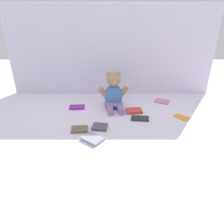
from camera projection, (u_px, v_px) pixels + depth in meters
name	position (u px, v px, depth m)	size (l,w,h in m)	color
ground_plane	(111.00, 118.00, 1.61)	(3.20, 3.20, 0.00)	silver
backdrop_drape	(111.00, 52.00, 1.84)	(1.72, 0.03, 0.74)	silver
teddy_bear	(114.00, 95.00, 1.71)	(0.24, 0.22, 0.29)	#3F72B2
book_case_0	(80.00, 129.00, 1.46)	(0.07, 0.11, 0.02)	brown
book_case_1	(100.00, 127.00, 1.48)	(0.08, 0.10, 0.02)	#503F55
book_case_2	(182.00, 117.00, 1.61)	(0.07, 0.11, 0.01)	orange
book_case_3	(162.00, 101.00, 1.84)	(0.07, 0.11, 0.01)	#C07496
book_case_4	(134.00, 111.00, 1.68)	(0.08, 0.12, 0.02)	red
book_case_5	(140.00, 118.00, 1.59)	(0.07, 0.13, 0.01)	#242629
book_case_6	(93.00, 139.00, 1.36)	(0.09, 0.13, 0.02)	#9292A3
book_case_7	(77.00, 107.00, 1.74)	(0.07, 0.12, 0.01)	#7E2493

